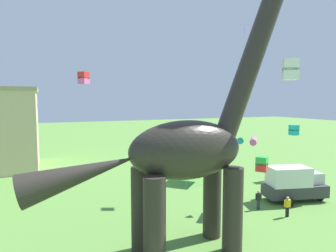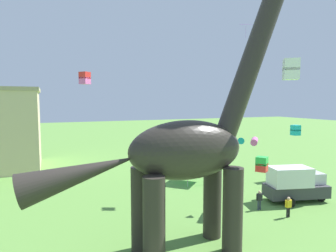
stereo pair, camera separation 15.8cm
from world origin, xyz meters
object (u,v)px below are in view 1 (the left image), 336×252
object	(u,v)px
dinosaur_sculpture	(186,150)
kite_trailing	(294,130)
parked_box_truck	(294,183)
festival_canopy_tent	(192,160)
person_near_flyer	(258,198)
kite_high_right	(262,164)
kite_mid_center	(251,141)
kite_far_left	(84,78)
kite_mid_left	(291,69)
kite_apex	(245,25)
person_vendor_side	(287,205)

from	to	relation	value
dinosaur_sculpture	kite_trailing	xyz separation A→B (m)	(19.30, 10.03, -0.54)
parked_box_truck	festival_canopy_tent	world-z (taller)	parked_box_truck
dinosaur_sculpture	person_near_flyer	size ratio (longest dim) A/B	10.59
festival_canopy_tent	kite_high_right	xyz separation A→B (m)	(-4.00, -15.69, 3.11)
kite_trailing	kite_mid_center	distance (m)	12.43
person_near_flyer	kite_far_left	xyz separation A→B (m)	(-12.92, 8.91, 10.25)
dinosaur_sculpture	kite_far_left	distance (m)	14.18
kite_trailing	kite_mid_left	bearing A→B (deg)	-138.20
kite_trailing	kite_apex	xyz separation A→B (m)	(-8.15, -0.90, 11.02)
kite_far_left	kite_mid_center	distance (m)	15.91
kite_trailing	kite_mid_center	world-z (taller)	kite_trailing
kite_apex	dinosaur_sculpture	bearing A→B (deg)	-140.70
dinosaur_sculpture	parked_box_truck	xyz separation A→B (m)	(13.26, 4.18, -4.62)
dinosaur_sculpture	kite_apex	xyz separation A→B (m)	(11.15, 9.12, 10.48)
person_near_flyer	kite_trailing	world-z (taller)	kite_trailing
festival_canopy_tent	kite_far_left	xyz separation A→B (m)	(-11.59, -0.52, 8.70)
dinosaur_sculpture	person_near_flyer	distance (m)	10.90
parked_box_truck	kite_trailing	distance (m)	9.35
festival_canopy_tent	kite_trailing	xyz separation A→B (m)	(11.84, -3.10, 3.19)
person_vendor_side	kite_high_right	world-z (taller)	kite_high_right
dinosaur_sculpture	festival_canopy_tent	world-z (taller)	dinosaur_sculpture
person_near_flyer	festival_canopy_tent	size ratio (longest dim) A/B	0.52
dinosaur_sculpture	kite_apex	size ratio (longest dim) A/B	12.32
festival_canopy_tent	kite_far_left	world-z (taller)	kite_far_left
person_vendor_side	kite_high_right	xyz separation A→B (m)	(-6.35, -4.11, 4.66)
person_vendor_side	person_near_flyer	bearing A→B (deg)	-46.48
person_vendor_side	kite_far_left	bearing A→B (deg)	-20.32
festival_canopy_tent	kite_high_right	size ratio (longest dim) A/B	3.86
festival_canopy_tent	kite_trailing	distance (m)	12.65
person_near_flyer	kite_high_right	world-z (taller)	kite_high_right
parked_box_truck	kite_mid_left	xyz separation A→B (m)	(-6.55, -5.40, 9.48)
kite_mid_center	person_vendor_side	bearing A→B (deg)	-60.80
parked_box_truck	person_vendor_side	bearing A→B (deg)	-128.14
kite_apex	kite_mid_center	size ratio (longest dim) A/B	0.70
dinosaur_sculpture	festival_canopy_tent	distance (m)	15.55
person_vendor_side	festival_canopy_tent	distance (m)	11.91
kite_far_left	kite_mid_center	xyz separation A→B (m)	(12.41, -8.33, -5.45)
parked_box_truck	kite_mid_center	size ratio (longest dim) A/B	2.95
festival_canopy_tent	kite_far_left	bearing A→B (deg)	-177.45
dinosaur_sculpture	kite_mid_center	distance (m)	9.33
dinosaur_sculpture	person_vendor_side	distance (m)	11.24
parked_box_truck	person_vendor_side	size ratio (longest dim) A/B	3.63
festival_canopy_tent	dinosaur_sculpture	bearing A→B (deg)	-119.59
parked_box_truck	festival_canopy_tent	xyz separation A→B (m)	(-5.80, 8.95, 0.90)
dinosaur_sculpture	kite_high_right	world-z (taller)	dinosaur_sculpture
kite_mid_left	kite_apex	xyz separation A→B (m)	(4.44, 10.35, 5.63)
kite_far_left	festival_canopy_tent	bearing A→B (deg)	2.55
kite_high_right	person_near_flyer	bearing A→B (deg)	49.63
kite_apex	person_near_flyer	bearing A→B (deg)	-113.61
kite_far_left	kite_mid_center	size ratio (longest dim) A/B	0.55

